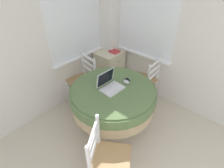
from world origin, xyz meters
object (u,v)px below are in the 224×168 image
Objects in this scene: laptop at (110,85)px; dining_chair_camera_near at (107,158)px; computer_mouse at (126,82)px; book_on_cabinet at (114,51)px; corner_cabinet at (110,68)px; cell_phone at (127,80)px; dining_chair_near_back_window at (83,80)px; round_dining_table at (113,97)px; dining_chair_near_right_window at (145,81)px.

dining_chair_camera_near is (-0.68, -0.56, -0.37)m from laptop.
book_on_cabinet is (0.70, 0.82, -0.02)m from computer_mouse.
dining_chair_camera_near is 2.07m from corner_cabinet.
book_on_cabinet is at bearing 51.55° from cell_phone.
laptop is at bearing -102.57° from dining_chair_near_back_window.
dining_chair_camera_near reaches higher than round_dining_table.
dining_chair_camera_near is (-0.86, -1.37, 0.00)m from dining_chair_near_back_window.
book_on_cabinet is (0.94, 0.71, -0.05)m from laptop.
corner_cabinet is at bearing 117.67° from book_on_cabinet.
computer_mouse is 0.98m from dining_chair_near_back_window.
dining_chair_camera_near is at bearing -139.13° from corner_cabinet.
dining_chair_near_right_window is at bearing -1.14° from round_dining_table.
dining_chair_near_right_window is 0.86m from corner_cabinet.
computer_mouse is at bearing -24.18° from laptop.
dining_chair_camera_near reaches higher than computer_mouse.
laptop is 0.26m from computer_mouse.
round_dining_table is 1.38× the size of dining_chair_near_back_window.
dining_chair_near_back_window is 0.83m from book_on_cabinet.
laptop is at bearing -142.78° from book_on_cabinet.
dining_chair_near_right_window reaches higher than cell_phone.
computer_mouse is at bearing -86.56° from dining_chair_near_back_window.
round_dining_table is at bearing 36.49° from dining_chair_camera_near.
dining_chair_near_back_window reaches higher than book_on_cabinet.
dining_chair_near_back_window is at bearing 93.44° from computer_mouse.
dining_chair_near_back_window is at bearing 79.26° from round_dining_table.
dining_chair_camera_near is 1.20× the size of corner_cabinet.
corner_cabinet is at bearing 54.14° from computer_mouse.
computer_mouse is 0.09m from cell_phone.
computer_mouse reaches higher than round_dining_table.
dining_chair_near_back_window is at bearing 98.78° from cell_phone.
computer_mouse is at bearing -175.98° from dining_chair_near_right_window.
laptop is 0.33m from cell_phone.
laptop reaches higher than book_on_cabinet.
dining_chair_near_back_window is 1.62m from dining_chair_camera_near.
book_on_cabinet reaches higher than corner_cabinet.
cell_phone is at bearing -4.99° from round_dining_table.
computer_mouse is (0.22, -0.06, 0.18)m from round_dining_table.
corner_cabinet is (0.57, 0.87, -0.38)m from cell_phone.
dining_chair_near_right_window is at bearing -50.86° from dining_chair_near_back_window.
dining_chair_near_back_window is at bearing 172.39° from book_on_cabinet.
dining_chair_camera_near is (-0.91, -0.45, -0.34)m from computer_mouse.
book_on_cabinet is (0.05, 0.77, 0.32)m from dining_chair_near_right_window.
computer_mouse is at bearing 26.30° from dining_chair_camera_near.
laptop is 3.36× the size of computer_mouse.
dining_chair_near_back_window is at bearing 129.14° from dining_chair_near_right_window.
cell_phone is 0.13× the size of dining_chair_near_back_window.
dining_chair_near_right_window is at bearing -89.97° from corner_cabinet.
book_on_cabinet reaches higher than round_dining_table.
corner_cabinet is 0.40m from book_on_cabinet.
corner_cabinet is (-0.00, 0.86, -0.06)m from dining_chair_near_right_window.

